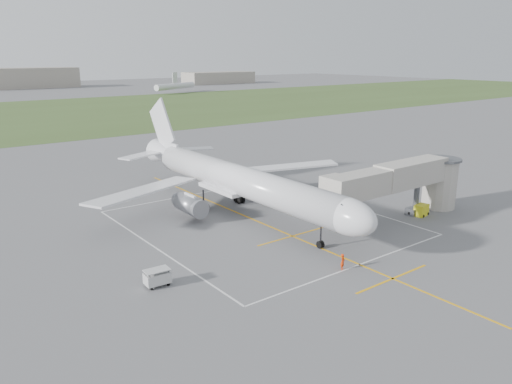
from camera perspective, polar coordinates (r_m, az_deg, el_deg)
ground at (r=64.47m, az=-1.70°, el=-2.58°), size 700.00×700.00×0.00m
grass_strip at (r=184.48m, az=-26.17°, el=7.70°), size 700.00×120.00×0.02m
apron_markings at (r=60.08m, az=1.54°, el=-3.94°), size 28.20×60.00×0.01m
airliner at (r=63.84m, az=-2.12°, el=1.34°), size 38.93×46.75×13.52m
jet_bridge at (r=64.73m, az=16.87°, el=1.19°), size 23.40×5.00×7.20m
gpu_unit at (r=67.21m, az=18.38°, el=-1.99°), size 2.14×1.68×1.46m
baggage_cart at (r=45.87m, az=-11.21°, el=-9.56°), size 2.31×1.48×1.55m
ramp_worker_nose at (r=48.91m, az=9.88°, el=-7.85°), size 0.69×0.60×1.60m
ramp_worker_wing at (r=63.30m, az=-6.53°, el=-2.19°), size 1.02×0.90×1.75m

